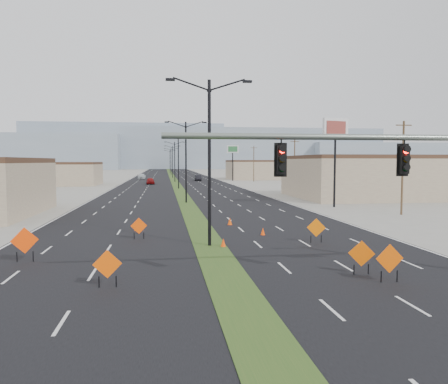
{
  "coord_description": "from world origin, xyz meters",
  "views": [
    {
      "loc": [
        -2.72,
        -14.16,
        5.16
      ],
      "look_at": [
        1.09,
        13.43,
        3.2
      ],
      "focal_mm": 35.0,
      "sensor_mm": 36.0,
      "label": 1
    }
  ],
  "objects": [
    {
      "name": "construction_sign_2",
      "position": [
        -4.4,
        14.99,
        0.84
      ],
      "size": [
        1.08,
        0.12,
        1.43
      ],
      "rotation": [
        0.0,
        0.0,
        0.08
      ],
      "color": "#F74805",
      "rests_on": "ground"
    },
    {
      "name": "ground",
      "position": [
        0.0,
        0.0,
        0.0
      ],
      "size": [
        600.0,
        600.0,
        0.0
      ],
      "primitive_type": "plane",
      "color": "gray",
      "rests_on": "ground"
    },
    {
      "name": "utility_pole_1",
      "position": [
        20.0,
        60.0,
        4.67
      ],
      "size": [
        1.6,
        0.2,
        9.0
      ],
      "color": "#4C3823",
      "rests_on": "ground"
    },
    {
      "name": "median_strip",
      "position": [
        0.0,
        100.0,
        0.0
      ],
      "size": [
        2.0,
        400.0,
        0.04
      ],
      "primitive_type": "cube",
      "color": "#2A4E1C",
      "rests_on": "ground"
    },
    {
      "name": "construction_sign_3",
      "position": [
        6.8,
        12.14,
        0.92
      ],
      "size": [
        1.13,
        0.39,
        1.56
      ],
      "rotation": [
        0.0,
        0.0,
        -0.31
      ],
      "color": "orange",
      "rests_on": "ground"
    },
    {
      "name": "streetlight_0",
      "position": [
        0.0,
        12.0,
        5.42
      ],
      "size": [
        5.15,
        0.24,
        10.02
      ],
      "color": "black",
      "rests_on": "ground"
    },
    {
      "name": "construction_sign_5",
      "position": [
        6.14,
        4.35,
        0.93
      ],
      "size": [
        1.13,
        0.44,
        1.58
      ],
      "rotation": [
        0.0,
        0.0,
        -0.35
      ],
      "color": "#DE5604",
      "rests_on": "ground"
    },
    {
      "name": "construction_sign_0",
      "position": [
        -9.81,
        9.07,
        1.07
      ],
      "size": [
        1.25,
        0.6,
        1.81
      ],
      "rotation": [
        0.0,
        0.0,
        0.43
      ],
      "color": "#F63D05",
      "rests_on": "ground"
    },
    {
      "name": "mesa_east",
      "position": [
        180.0,
        290.0,
        9.0
      ],
      "size": [
        160.0,
        50.0,
        18.0
      ],
      "primitive_type": "cube",
      "color": "gray",
      "rests_on": "ground"
    },
    {
      "name": "pole_sign_east_far",
      "position": [
        15.31,
        99.76,
        7.66
      ],
      "size": [
        3.01,
        1.32,
        9.4
      ],
      "rotation": [
        0.0,
        0.0,
        -0.33
      ],
      "color": "black",
      "rests_on": "ground"
    },
    {
      "name": "road_surface",
      "position": [
        0.0,
        100.0,
        0.0
      ],
      "size": [
        25.0,
        400.0,
        0.02
      ],
      "primitive_type": "cube",
      "color": "black",
      "rests_on": "ground"
    },
    {
      "name": "streetlight_4",
      "position": [
        0.0,
        124.0,
        5.42
      ],
      "size": [
        5.15,
        0.24,
        10.02
      ],
      "color": "black",
      "rests_on": "ground"
    },
    {
      "name": "car_far",
      "position": [
        -9.14,
        114.91,
        0.75
      ],
      "size": [
        2.16,
        5.19,
        1.5
      ],
      "primitive_type": "imported",
      "rotation": [
        0.0,
        0.0,
        0.01
      ],
      "color": "silver",
      "rests_on": "ground"
    },
    {
      "name": "utility_pole_0",
      "position": [
        20.0,
        25.0,
        4.67
      ],
      "size": [
        1.6,
        0.2,
        9.0
      ],
      "color": "#4C3823",
      "rests_on": "ground"
    },
    {
      "name": "utility_pole_2",
      "position": [
        20.0,
        95.0,
        4.67
      ],
      "size": [
        1.6,
        0.2,
        9.0
      ],
      "color": "#4C3823",
      "rests_on": "ground"
    },
    {
      "name": "streetlight_1",
      "position": [
        0.0,
        40.0,
        5.42
      ],
      "size": [
        5.15,
        0.24,
        10.02
      ],
      "color": "black",
      "rests_on": "ground"
    },
    {
      "name": "cone_1",
      "position": [
        4.1,
        15.38,
        0.27
      ],
      "size": [
        0.36,
        0.36,
        0.54
      ],
      "primitive_type": "cone",
      "rotation": [
        0.0,
        0.0,
        0.12
      ],
      "color": "#F44005",
      "rests_on": "ground"
    },
    {
      "name": "construction_sign_1",
      "position": [
        -5.05,
        3.86,
        0.92
      ],
      "size": [
        1.17,
        0.2,
        1.57
      ],
      "rotation": [
        0.0,
        0.0,
        0.14
      ],
      "color": "#EF5005",
      "rests_on": "ground"
    },
    {
      "name": "mesa_center",
      "position": [
        40.0,
        300.0,
        14.0
      ],
      "size": [
        220.0,
        50.0,
        28.0
      ],
      "primitive_type": "cube",
      "color": "gray",
      "rests_on": "ground"
    },
    {
      "name": "streetlight_6",
      "position": [
        0.0,
        180.0,
        5.42
      ],
      "size": [
        5.15,
        0.24,
        10.02
      ],
      "color": "black",
      "rests_on": "ground"
    },
    {
      "name": "car_left",
      "position": [
        -5.75,
        85.13,
        0.74
      ],
      "size": [
        2.01,
        4.45,
        1.48
      ],
      "primitive_type": "imported",
      "rotation": [
        0.0,
        0.0,
        0.06
      ],
      "color": "maroon",
      "rests_on": "ground"
    },
    {
      "name": "streetlight_5",
      "position": [
        0.0,
        152.0,
        5.42
      ],
      "size": [
        5.15,
        0.24,
        10.02
      ],
      "color": "black",
      "rests_on": "ground"
    },
    {
      "name": "cone_0",
      "position": [
        0.78,
        11.52,
        0.27
      ],
      "size": [
        0.42,
        0.42,
        0.55
      ],
      "primitive_type": "cone",
      "rotation": [
        0.0,
        0.0,
        -0.35
      ],
      "color": "#FF4105",
      "rests_on": "ground"
    },
    {
      "name": "car_mid",
      "position": [
        6.19,
        101.06,
        0.77
      ],
      "size": [
        1.66,
        4.66,
        1.53
      ],
      "primitive_type": "imported",
      "rotation": [
        0.0,
        0.0,
        -0.01
      ],
      "color": "black",
      "rests_on": "ground"
    },
    {
      "name": "mesa_backdrop",
      "position": [
        -30.0,
        320.0,
        16.0
      ],
      "size": [
        140.0,
        50.0,
        32.0
      ],
      "primitive_type": "cube",
      "color": "gray",
      "rests_on": "ground"
    },
    {
      "name": "pole_sign_east_near",
      "position": [
        16.3,
        32.66,
        8.15
      ],
      "size": [
        3.22,
        1.2,
        9.96
      ],
      "rotation": [
        0.0,
        0.0,
        0.27
      ],
      "color": "black",
      "rests_on": "ground"
    },
    {
      "name": "streetlight_2",
      "position": [
        0.0,
        68.0,
        5.42
      ],
      "size": [
        5.15,
        0.24,
        10.02
      ],
      "color": "black",
      "rests_on": "ground"
    },
    {
      "name": "building_se_far",
      "position": [
        38.0,
        110.0,
        2.5
      ],
      "size": [
        44.0,
        16.0,
        5.0
      ],
      "primitive_type": "cube",
      "color": "tan",
      "rests_on": "ground"
    },
    {
      "name": "utility_pole_3",
      "position": [
        20.0,
        130.0,
        4.67
      ],
      "size": [
        1.6,
        0.2,
        9.0
      ],
      "color": "#4C3823",
      "rests_on": "ground"
    },
    {
      "name": "signal_mast",
      "position": [
        8.56,
        2.0,
        4.79
      ],
      "size": [
        16.3,
        0.6,
        8.0
      ],
      "color": "slate",
      "rests_on": "ground"
    },
    {
      "name": "cone_3",
      "position": [
        -4.76,
        18.56,
        0.33
      ],
      "size": [
        0.52,
        0.52,
        0.66
      ],
      "primitive_type": "cone",
      "rotation": [
        0.0,
        0.0,
        0.41
      ],
      "color": "#FF5305",
      "rests_on": "ground"
    },
    {
      "name": "cone_2",
      "position": [
        2.55,
        20.54,
        0.31
      ],
      "size": [
        0.4,
        0.4,
        0.62
      ],
      "primitive_type": "cone",
      "rotation": [
        0.0,
        0.0,
        -0.08
      ],
      "color": "#EC4504",
      "rests_on": "ground"
    },
    {
      "name": "streetlight_3",
      "position": [
        0.0,
        96.0,
        5.42
      ],
      "size": [
        5.15,
        0.24,
        10.02
      ],
      "color": "black",
      "rests_on": "ground"
    },
    {
      "name": "building_se_near",
      "position": [
        34.0,
        45.0,
        2.75
      ],
      "size": [
        36.0,
        18.0,
        5.5
      ],
      "primitive_type": "cube",
      "color": "tan",
      "rests_on": "ground"
    },
    {
      "name": "building_sw_far",
      "position": [
        -32.0,
        85.0,
        2.25
      ],
      "size": [
        30.0,
        14.0,
        4.5
      ],
      "primitive_type": "cube",
      "color": "tan",
      "rests_on": "ground"
    },
    {
      "name": "construction_sign_4",
      "position": [
        6.76,
        3.0,
        0.98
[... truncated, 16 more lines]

